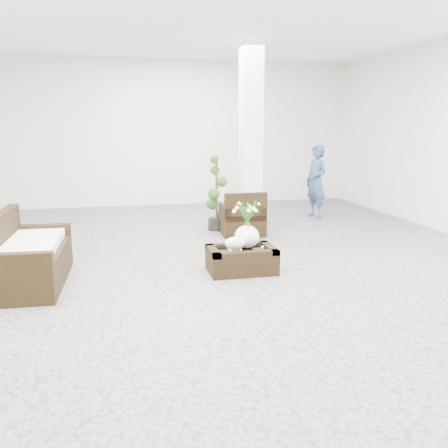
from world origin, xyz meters
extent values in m
plane|color=gray|center=(0.00, 0.00, 0.00)|extent=(11.00, 11.00, 0.00)
cube|color=white|center=(1.20, 2.80, 1.75)|extent=(0.40, 0.40, 3.50)
cube|color=black|center=(0.18, -0.39, 0.16)|extent=(0.90, 0.60, 0.31)
ellipsoid|color=white|center=(0.06, -0.49, 0.42)|extent=(0.28, 0.23, 0.21)
cylinder|color=white|center=(0.48, -0.37, 0.33)|extent=(0.04, 0.04, 0.03)
cube|color=black|center=(0.79, 1.86, 0.40)|extent=(0.80, 0.77, 0.80)
cube|color=black|center=(-2.54, -0.29, 0.45)|extent=(0.88, 1.72, 0.90)
imported|color=navy|center=(2.74, 3.06, 0.78)|extent=(0.50, 0.64, 1.56)
camera|label=1|loc=(-1.48, -6.57, 2.00)|focal=39.06mm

